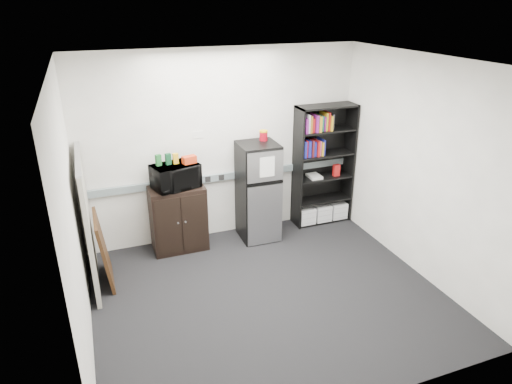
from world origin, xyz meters
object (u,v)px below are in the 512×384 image
at_px(refrigerator, 258,192).
at_px(cabinet, 178,218).
at_px(microwave, 175,176).
at_px(cubicle_partition, 88,221).
at_px(bookshelf, 323,166).

bearing_deg(refrigerator, cabinet, 177.12).
distance_m(microwave, refrigerator, 1.22).
distance_m(cubicle_partition, refrigerator, 2.34).
distance_m(cabinet, refrigerator, 1.19).
relative_size(cubicle_partition, microwave, 2.75).
bearing_deg(cabinet, cubicle_partition, -159.99).
relative_size(microwave, refrigerator, 0.41).
xyz_separation_m(cubicle_partition, microwave, (1.16, 0.40, 0.28)).
relative_size(cabinet, refrigerator, 0.65).
relative_size(cubicle_partition, cabinet, 1.75).
height_order(cubicle_partition, refrigerator, cubicle_partition).
relative_size(cabinet, microwave, 1.57).
bearing_deg(microwave, refrigerator, -18.46).
distance_m(bookshelf, refrigerator, 1.14).
bearing_deg(microwave, cubicle_partition, -175.98).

